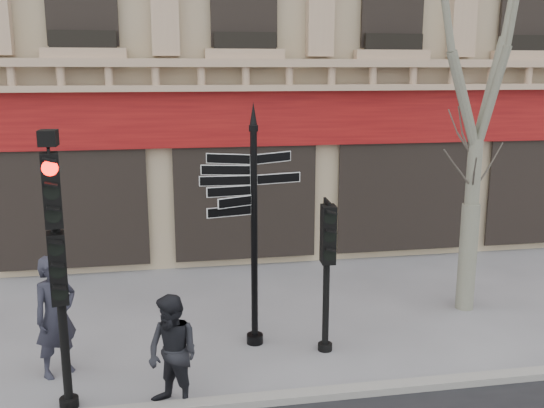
% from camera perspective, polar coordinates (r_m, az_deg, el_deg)
% --- Properties ---
extents(ground, '(80.00, 80.00, 0.00)m').
position_cam_1_polar(ground, '(10.47, 1.27, -14.11)').
color(ground, slate).
rests_on(ground, ground).
extents(kerb, '(80.00, 0.25, 0.12)m').
position_cam_1_polar(kerb, '(9.24, 3.07, -17.58)').
color(kerb, gray).
rests_on(kerb, ground).
extents(fingerpost, '(1.82, 1.82, 4.19)m').
position_cam_1_polar(fingerpost, '(10.04, -1.72, 1.73)').
color(fingerpost, black).
rests_on(fingerpost, ground).
extents(traffic_signal_main, '(0.48, 0.38, 3.94)m').
position_cam_1_polar(traffic_signal_main, '(8.59, -19.65, -3.10)').
color(traffic_signal_main, black).
rests_on(traffic_signal_main, ground).
extents(traffic_signal_secondary, '(0.45, 0.34, 2.55)m').
position_cam_1_polar(traffic_signal_secondary, '(10.06, 5.20, -4.36)').
color(traffic_signal_secondary, black).
rests_on(traffic_signal_secondary, ground).
extents(plane_tree, '(3.12, 3.12, 8.29)m').
position_cam_1_polar(plane_tree, '(12.16, 19.48, 17.14)').
color(plane_tree, gray).
rests_on(plane_tree, ground).
extents(pedestrian_a, '(0.84, 0.80, 1.93)m').
position_cam_1_polar(pedestrian_a, '(10.10, -19.70, -9.92)').
color(pedestrian_a, '#23232E').
rests_on(pedestrian_a, ground).
extents(pedestrian_b, '(1.03, 1.02, 1.67)m').
position_cam_1_polar(pedestrian_b, '(8.77, -9.32, -13.73)').
color(pedestrian_b, black).
rests_on(pedestrian_b, ground).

